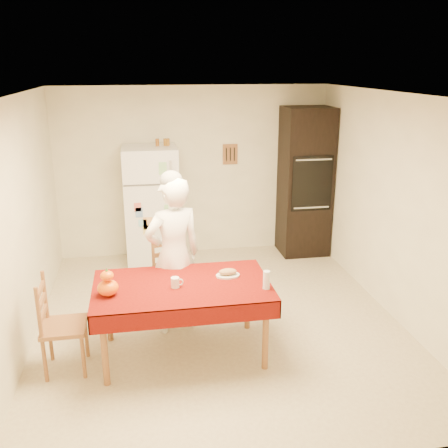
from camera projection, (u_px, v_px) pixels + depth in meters
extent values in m
plane|color=tan|center=(218.00, 320.00, 5.69)|extent=(4.50, 4.50, 0.00)
cube|color=white|center=(194.00, 172.00, 7.42)|extent=(4.00, 0.02, 2.50)
cube|color=white|center=(274.00, 316.00, 3.20)|extent=(4.00, 0.02, 2.50)
cube|color=white|center=(21.00, 225.00, 4.98)|extent=(0.02, 4.50, 2.50)
cube|color=white|center=(392.00, 206.00, 5.64)|extent=(0.02, 4.50, 2.50)
cube|color=white|center=(218.00, 94.00, 4.92)|extent=(4.00, 4.50, 0.02)
cube|color=brown|center=(230.00, 154.00, 7.42)|extent=(0.22, 0.02, 0.30)
cube|color=white|center=(152.00, 206.00, 7.09)|extent=(0.75, 0.70, 1.70)
cube|color=silver|center=(171.00, 170.00, 6.60)|extent=(0.03, 0.03, 0.25)
cube|color=silver|center=(173.00, 223.00, 6.83)|extent=(0.03, 0.03, 0.60)
cube|color=black|center=(305.00, 182.00, 7.43)|extent=(0.70, 0.60, 2.20)
cube|color=black|center=(312.00, 184.00, 7.12)|extent=(0.59, 0.02, 0.80)
cylinder|color=brown|center=(105.00, 350.00, 4.45)|extent=(0.06, 0.06, 0.71)
cylinder|color=brown|center=(108.00, 310.00, 5.18)|extent=(0.06, 0.06, 0.71)
cylinder|color=brown|center=(266.00, 335.00, 4.69)|extent=(0.06, 0.06, 0.71)
cylinder|color=brown|center=(248.00, 299.00, 5.42)|extent=(0.06, 0.06, 0.71)
cube|color=brown|center=(182.00, 287.00, 4.82)|extent=(1.60, 0.90, 0.04)
cube|color=#4F0504|center=(182.00, 285.00, 4.81)|extent=(1.70, 1.00, 0.01)
cylinder|color=brown|center=(165.00, 309.00, 5.49)|extent=(0.04, 0.04, 0.43)
cylinder|color=brown|center=(155.00, 296.00, 5.78)|extent=(0.04, 0.04, 0.43)
cylinder|color=brown|center=(195.00, 302.00, 5.64)|extent=(0.04, 0.04, 0.43)
cylinder|color=brown|center=(184.00, 291.00, 5.93)|extent=(0.04, 0.04, 0.43)
cube|color=brown|center=(174.00, 281.00, 5.64)|extent=(0.51, 0.50, 0.04)
cube|color=brown|center=(168.00, 255.00, 5.71)|extent=(0.36, 0.12, 0.50)
cylinder|color=brown|center=(83.00, 357.00, 4.59)|extent=(0.04, 0.04, 0.43)
cylinder|color=brown|center=(45.00, 361.00, 4.53)|extent=(0.04, 0.04, 0.43)
cylinder|color=brown|center=(86.00, 337.00, 4.92)|extent=(0.04, 0.04, 0.43)
cylinder|color=brown|center=(50.00, 340.00, 4.87)|extent=(0.04, 0.04, 0.43)
cube|color=brown|center=(64.00, 327.00, 4.65)|extent=(0.40, 0.42, 0.04)
cube|color=brown|center=(42.00, 304.00, 4.55)|extent=(0.03, 0.36, 0.50)
imported|color=white|center=(174.00, 256.00, 5.26)|extent=(0.72, 0.58, 1.71)
cylinder|color=silver|center=(175.00, 282.00, 4.73)|extent=(0.08, 0.08, 0.10)
ellipsoid|color=#E64805|center=(108.00, 288.00, 4.56)|extent=(0.20, 0.20, 0.15)
ellipsoid|color=#CC4904|center=(107.00, 276.00, 4.53)|extent=(0.12, 0.12, 0.09)
cylinder|color=silver|center=(266.00, 280.00, 4.69)|extent=(0.07, 0.07, 0.18)
cylinder|color=silver|center=(228.00, 275.00, 4.98)|extent=(0.24, 0.24, 0.02)
ellipsoid|color=tan|center=(228.00, 272.00, 4.97)|extent=(0.18, 0.10, 0.06)
cylinder|color=brown|center=(157.00, 142.00, 6.87)|extent=(0.05, 0.05, 0.10)
cylinder|color=brown|center=(165.00, 142.00, 6.89)|extent=(0.05, 0.05, 0.10)
cylinder|color=#905C1A|center=(168.00, 142.00, 6.90)|extent=(0.05, 0.05, 0.10)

